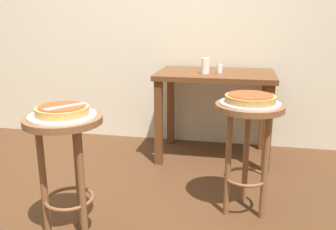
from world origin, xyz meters
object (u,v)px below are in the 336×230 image
stool_middle (248,133)px  pizza_server_knife (65,106)px  cup_near_edge (205,66)px  dining_table (215,88)px  serving_plate_foreground (63,116)px  pizza_middle (250,98)px  condiment_shaker (220,69)px  serving_plate_middle (250,103)px  stool_foreground (65,149)px  pizza_foreground (62,110)px

stool_middle → pizza_server_knife: (-0.91, -0.49, 0.24)m
cup_near_edge → dining_table: bearing=51.4°
serving_plate_foreground → pizza_middle: size_ratio=1.17×
cup_near_edge → condiment_shaker: (0.11, 0.06, -0.03)m
stool_middle → serving_plate_middle: size_ratio=1.97×
serving_plate_foreground → cup_near_edge: cup_near_edge is taller
stool_foreground → serving_plate_middle: 1.06m
pizza_foreground → cup_near_edge: bearing=64.3°
stool_foreground → pizza_middle: (0.94, 0.47, 0.21)m
cup_near_edge → pizza_server_knife: cup_near_edge is taller
stool_foreground → stool_middle: (0.94, 0.47, 0.00)m
serving_plate_middle → condiment_shaker: bearing=105.3°
condiment_shaker → serving_plate_middle: bearing=-74.7°
pizza_foreground → condiment_shaker: size_ratio=3.76×
stool_foreground → pizza_middle: 1.07m
dining_table → condiment_shaker: size_ratio=13.32×
serving_plate_middle → pizza_server_knife: size_ratio=1.60×
serving_plate_middle → dining_table: (-0.26, 0.88, -0.09)m
stool_foreground → pizza_server_knife: 0.24m
serving_plate_foreground → pizza_foreground: (-0.00, 0.00, 0.03)m
stool_middle → pizza_middle: 0.21m
stool_foreground → serving_plate_middle: (0.94, 0.47, 0.18)m
stool_middle → dining_table: 0.92m
stool_middle → pizza_foreground: bearing=-153.7°
condiment_shaker → pizza_server_knife: 1.49m
stool_middle → pizza_middle: (0.00, 0.00, 0.21)m
pizza_foreground → pizza_server_knife: 0.04m
stool_middle → pizza_server_knife: 1.06m
serving_plate_middle → pizza_server_knife: pizza_server_knife is taller
stool_foreground → pizza_foreground: size_ratio=2.57×
stool_foreground → pizza_foreground: (0.00, 0.00, 0.21)m
serving_plate_foreground → pizza_server_knife: (0.03, -0.02, 0.06)m
serving_plate_foreground → dining_table: 1.51m
pizza_foreground → dining_table: pizza_foreground is taller
stool_foreground → condiment_shaker: size_ratio=9.67×
stool_foreground → cup_near_edge: 1.41m
serving_plate_foreground → cup_near_edge: bearing=64.3°
dining_table → pizza_server_knife: bearing=-115.4°
pizza_middle → condiment_shaker: condiment_shaker is taller
serving_plate_middle → pizza_middle: pizza_middle is taller
pizza_foreground → serving_plate_middle: size_ratio=0.77×
serving_plate_middle → dining_table: dining_table is taller
stool_foreground → serving_plate_foreground: size_ratio=2.01×
pizza_foreground → dining_table: bearing=63.2°
stool_foreground → cup_near_edge: (0.60, 1.25, 0.29)m
pizza_middle → pizza_foreground: bearing=-153.7°
serving_plate_foreground → dining_table: (0.68, 1.34, -0.09)m
serving_plate_foreground → pizza_middle: bearing=26.3°
pizza_middle → dining_table: 0.93m
serving_plate_middle → stool_middle: bearing=0.0°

